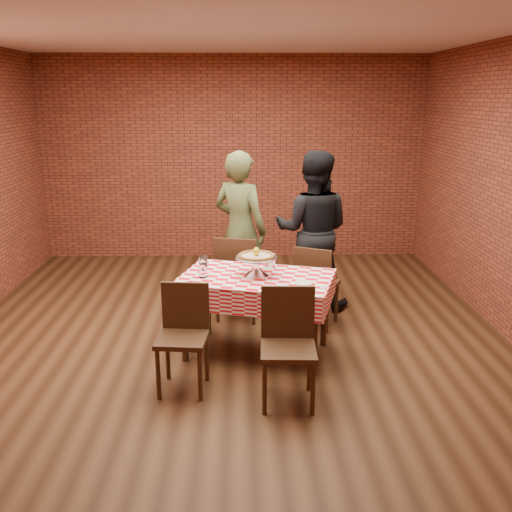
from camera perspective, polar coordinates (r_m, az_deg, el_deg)
name	(u,v)px	position (r m, az deg, el deg)	size (l,w,h in m)	color
ground	(231,337)	(5.72, -2.59, -8.20)	(6.00, 6.00, 0.00)	black
back_wall	(233,159)	(8.27, -2.35, 9.77)	(5.50, 5.50, 0.00)	maroon
table	(256,316)	(5.25, 0.04, -6.04)	(1.34, 0.80, 0.75)	#382110
tablecloth	(256,288)	(5.15, 0.04, -3.28)	(1.37, 0.84, 0.23)	red
pizza_stand	(256,266)	(5.12, 0.03, -1.02)	(0.39, 0.39, 0.17)	silver
pizza	(256,256)	(5.10, 0.03, -0.03)	(0.33, 0.33, 0.03)	beige
lemon	(256,252)	(5.08, 0.03, 0.45)	(0.06, 0.06, 0.08)	yellow
water_glass_left	(203,270)	(5.10, -5.37, -1.46)	(0.08, 0.08, 0.12)	white
water_glass_right	(203,263)	(5.33, -5.35, -0.69)	(0.08, 0.08, 0.12)	white
side_plate	(303,283)	(4.93, 4.80, -2.74)	(0.16, 0.16, 0.01)	white
sweetener_packet_a	(316,286)	(4.87, 6.10, -3.05)	(0.05, 0.04, 0.01)	white
sweetener_packet_b	(323,288)	(4.84, 6.76, -3.22)	(0.05, 0.04, 0.01)	white
condiment_caddy	(269,260)	(5.37, 1.33, -0.37)	(0.10, 0.08, 0.15)	silver
chair_near_left	(182,341)	(4.63, -7.47, -8.48)	(0.39, 0.39, 0.87)	#382110
chair_near_right	(288,350)	(4.41, 3.28, -9.44)	(0.42, 0.42, 0.90)	#382110
chair_far_left	(239,276)	(6.07, -1.72, -2.04)	(0.45, 0.45, 0.93)	#382110
chair_far_right	(317,285)	(5.89, 6.18, -2.95)	(0.40, 0.40, 0.88)	#382110
diner_olive	(240,230)	(6.34, -1.61, 2.69)	(0.65, 0.42, 1.77)	#49512D
diner_black	(313,230)	(6.32, 5.74, 2.59)	(0.86, 0.67, 1.77)	black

